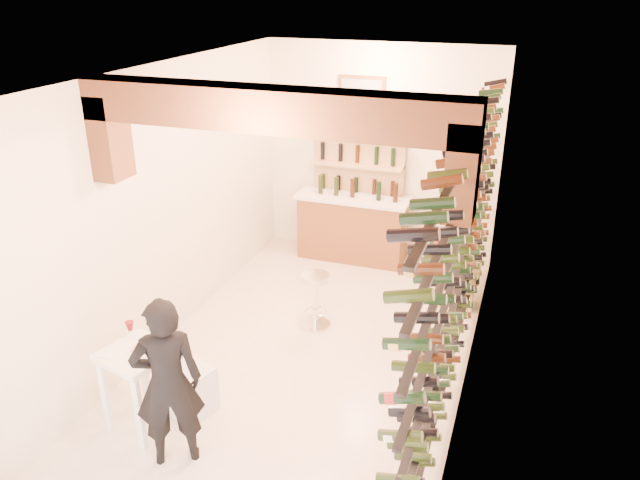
# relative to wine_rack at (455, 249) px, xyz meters

# --- Properties ---
(ground) EXTENTS (6.00, 6.00, 0.00)m
(ground) POSITION_rel_wine_rack_xyz_m (-1.53, 0.00, -1.55)
(ground) COLOR silver
(ground) RESTS_ON ground
(room_shell) EXTENTS (3.52, 6.02, 3.21)m
(room_shell) POSITION_rel_wine_rack_xyz_m (-1.53, -0.26, 0.70)
(room_shell) COLOR #EDE5CD
(room_shell) RESTS_ON ground
(wine_rack) EXTENTS (0.32, 5.70, 2.56)m
(wine_rack) POSITION_rel_wine_rack_xyz_m (0.00, 0.00, 0.00)
(wine_rack) COLOR black
(wine_rack) RESTS_ON ground
(back_counter) EXTENTS (1.70, 0.62, 1.29)m
(back_counter) POSITION_rel_wine_rack_xyz_m (-1.83, 2.65, -1.02)
(back_counter) COLOR brown
(back_counter) RESTS_ON ground
(back_shelving) EXTENTS (1.40, 0.31, 2.73)m
(back_shelving) POSITION_rel_wine_rack_xyz_m (-1.83, 2.89, -0.38)
(back_shelving) COLOR tan
(back_shelving) RESTS_ON ground
(tasting_table) EXTENTS (0.72, 0.72, 1.03)m
(tasting_table) POSITION_rel_wine_rack_xyz_m (-2.62, -1.72, -0.85)
(tasting_table) COLOR white
(tasting_table) RESTS_ON ground
(white_stool) EXTENTS (0.49, 0.49, 0.49)m
(white_stool) POSITION_rel_wine_rack_xyz_m (-2.30, -1.39, -1.30)
(white_stool) COLOR white
(white_stool) RESTS_ON ground
(person) EXTENTS (0.72, 0.66, 1.64)m
(person) POSITION_rel_wine_rack_xyz_m (-2.11, -2.01, -0.73)
(person) COLOR black
(person) RESTS_ON ground
(chrome_barstool) EXTENTS (0.37, 0.37, 0.71)m
(chrome_barstool) POSITION_rel_wine_rack_xyz_m (-1.68, 0.56, -1.14)
(chrome_barstool) COLOR silver
(chrome_barstool) RESTS_ON ground
(crate_lower) EXTENTS (0.51, 0.36, 0.30)m
(crate_lower) POSITION_rel_wine_rack_xyz_m (-0.13, 1.69, -1.40)
(crate_lower) COLOR tan
(crate_lower) RESTS_ON ground
(crate_upper) EXTENTS (0.61, 0.50, 0.31)m
(crate_upper) POSITION_rel_wine_rack_xyz_m (-0.13, 1.69, -1.09)
(crate_upper) COLOR tan
(crate_upper) RESTS_ON crate_lower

